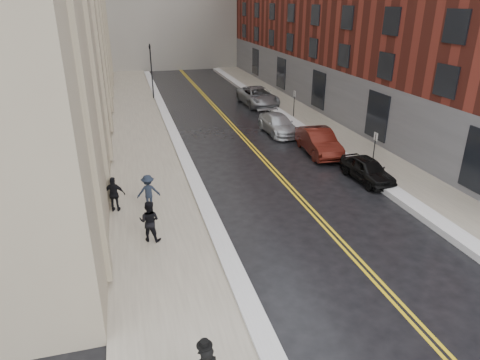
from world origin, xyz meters
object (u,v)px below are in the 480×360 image
car_silver_near (278,124)px  car_silver_far (258,96)px  car_black (367,169)px  pedestrian_b (148,191)px  car_maroon (319,142)px  pedestrian_c (114,194)px  pedestrian_a (149,221)px

car_silver_near → car_silver_far: 9.03m
car_black → car_silver_far: car_silver_far is taller
car_black → pedestrian_b: bearing=179.6°
car_silver_near → car_black: bearing=-82.6°
car_maroon → car_silver_near: (-0.94, 4.84, -0.11)m
car_black → pedestrian_c: pedestrian_c is taller
car_black → pedestrian_b: (-11.51, -0.50, 0.31)m
car_black → car_maroon: size_ratio=0.79×
car_silver_near → car_silver_far: bearing=79.9°
car_black → pedestrian_b: 11.52m
car_silver_near → pedestrian_c: 15.19m
car_maroon → pedestrian_b: pedestrian_b is taller
pedestrian_b → pedestrian_c: pedestrian_c is taller
car_black → pedestrian_c: size_ratio=2.28×
car_silver_near → pedestrian_b: size_ratio=2.91×
car_silver_far → pedestrian_c: bearing=-126.3°
car_silver_near → pedestrian_c: bearing=-140.7°
car_silver_far → pedestrian_b: pedestrian_b is taller
pedestrian_a → car_black: bearing=-140.5°
pedestrian_a → pedestrian_b: size_ratio=1.06×
pedestrian_a → pedestrian_b: (0.16, 2.96, -0.05)m
car_silver_far → pedestrian_a: pedestrian_a is taller
car_silver_far → pedestrian_c: 22.81m
car_silver_near → pedestrian_c: (-11.40, -10.03, 0.30)m
car_black → car_maroon: car_maroon is taller
car_silver_near → pedestrian_c: size_ratio=2.83×
pedestrian_a → car_silver_near: bearing=-104.8°
car_silver_near → pedestrian_c: pedestrian_c is taller
car_silver_far → pedestrian_c: size_ratio=3.54×
car_silver_far → pedestrian_a: bearing=-119.8°
pedestrian_c → car_black: bearing=-165.9°
pedestrian_b → pedestrian_c: bearing=-2.1°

